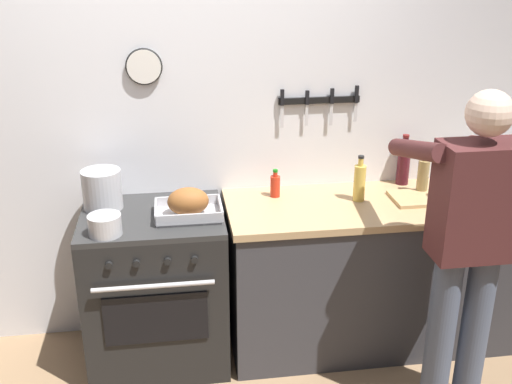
{
  "coord_description": "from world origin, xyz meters",
  "views": [
    {
      "loc": [
        -0.09,
        -2.03,
        2.22
      ],
      "look_at": [
        0.32,
        0.85,
        1.05
      ],
      "focal_mm": 42.73,
      "sensor_mm": 36.0,
      "label": 1
    }
  ],
  "objects_px": {
    "bottle_wine_red": "(404,163)",
    "bottle_vinegar": "(423,176)",
    "roasting_pan": "(188,204)",
    "saucepan": "(105,225)",
    "person_cook": "(469,236)",
    "bottle_hot_sauce": "(275,185)",
    "stock_pot": "(102,189)",
    "stove": "(157,288)",
    "cutting_board": "(424,198)",
    "bottle_cooking_oil": "(360,182)"
  },
  "relations": [
    {
      "from": "stove",
      "to": "bottle_wine_red",
      "type": "relative_size",
      "value": 2.95
    },
    {
      "from": "stock_pot",
      "to": "bottle_hot_sauce",
      "type": "relative_size",
      "value": 1.34
    },
    {
      "from": "saucepan",
      "to": "bottle_cooking_oil",
      "type": "distance_m",
      "value": 1.4
    },
    {
      "from": "bottle_hot_sauce",
      "to": "roasting_pan",
      "type": "bearing_deg",
      "value": -157.23
    },
    {
      "from": "saucepan",
      "to": "bottle_cooking_oil",
      "type": "relative_size",
      "value": 0.62
    },
    {
      "from": "stove",
      "to": "bottle_cooking_oil",
      "type": "distance_m",
      "value": 1.28
    },
    {
      "from": "stock_pot",
      "to": "saucepan",
      "type": "xyz_separation_m",
      "value": [
        0.04,
        -0.34,
        -0.06
      ]
    },
    {
      "from": "cutting_board",
      "to": "bottle_wine_red",
      "type": "relative_size",
      "value": 1.18
    },
    {
      "from": "saucepan",
      "to": "bottle_hot_sauce",
      "type": "relative_size",
      "value": 1.01
    },
    {
      "from": "bottle_cooking_oil",
      "to": "stock_pot",
      "type": "bearing_deg",
      "value": 176.28
    },
    {
      "from": "stove",
      "to": "person_cook",
      "type": "bearing_deg",
      "value": -21.45
    },
    {
      "from": "bottle_vinegar",
      "to": "bottle_wine_red",
      "type": "relative_size",
      "value": 0.84
    },
    {
      "from": "person_cook",
      "to": "stock_pot",
      "type": "distance_m",
      "value": 1.9
    },
    {
      "from": "cutting_board",
      "to": "bottle_wine_red",
      "type": "xyz_separation_m",
      "value": [
        -0.03,
        0.26,
        0.12
      ]
    },
    {
      "from": "stove",
      "to": "cutting_board",
      "type": "distance_m",
      "value": 1.59
    },
    {
      "from": "person_cook",
      "to": "stove",
      "type": "bearing_deg",
      "value": 73.75
    },
    {
      "from": "cutting_board",
      "to": "stove",
      "type": "bearing_deg",
      "value": 179.67
    },
    {
      "from": "cutting_board",
      "to": "person_cook",
      "type": "bearing_deg",
      "value": -91.84
    },
    {
      "from": "roasting_pan",
      "to": "bottle_vinegar",
      "type": "distance_m",
      "value": 1.36
    },
    {
      "from": "person_cook",
      "to": "stock_pot",
      "type": "relative_size",
      "value": 7.62
    },
    {
      "from": "bottle_vinegar",
      "to": "stock_pot",
      "type": "bearing_deg",
      "value": 178.82
    },
    {
      "from": "roasting_pan",
      "to": "bottle_wine_red",
      "type": "bearing_deg",
      "value": 13.23
    },
    {
      "from": "bottle_wine_red",
      "to": "person_cook",
      "type": "bearing_deg",
      "value": -89.2
    },
    {
      "from": "stock_pot",
      "to": "bottle_wine_red",
      "type": "distance_m",
      "value": 1.76
    },
    {
      "from": "cutting_board",
      "to": "bottle_hot_sauce",
      "type": "relative_size",
      "value": 2.21
    },
    {
      "from": "stove",
      "to": "roasting_pan",
      "type": "bearing_deg",
      "value": -15.06
    },
    {
      "from": "stock_pot",
      "to": "saucepan",
      "type": "height_order",
      "value": "stock_pot"
    },
    {
      "from": "bottle_wine_red",
      "to": "bottle_vinegar",
      "type": "bearing_deg",
      "value": -70.96
    },
    {
      "from": "saucepan",
      "to": "cutting_board",
      "type": "bearing_deg",
      "value": 6.79
    },
    {
      "from": "saucepan",
      "to": "bottle_vinegar",
      "type": "bearing_deg",
      "value": 9.77
    },
    {
      "from": "roasting_pan",
      "to": "bottle_wine_red",
      "type": "distance_m",
      "value": 1.33
    },
    {
      "from": "person_cook",
      "to": "bottle_cooking_oil",
      "type": "xyz_separation_m",
      "value": [
        -0.35,
        0.62,
        0.06
      ]
    },
    {
      "from": "stove",
      "to": "bottle_hot_sauce",
      "type": "height_order",
      "value": "bottle_hot_sauce"
    },
    {
      "from": "person_cook",
      "to": "bottle_wine_red",
      "type": "relative_size",
      "value": 5.43
    },
    {
      "from": "person_cook",
      "to": "bottle_hot_sauce",
      "type": "xyz_separation_m",
      "value": [
        -0.81,
        0.75,
        0.01
      ]
    },
    {
      "from": "stock_pot",
      "to": "saucepan",
      "type": "distance_m",
      "value": 0.35
    },
    {
      "from": "stock_pot",
      "to": "roasting_pan",
      "type": "bearing_deg",
      "value": -21.37
    },
    {
      "from": "bottle_hot_sauce",
      "to": "person_cook",
      "type": "bearing_deg",
      "value": -42.89
    },
    {
      "from": "roasting_pan",
      "to": "bottle_wine_red",
      "type": "xyz_separation_m",
      "value": [
        1.3,
        0.3,
        0.06
      ]
    },
    {
      "from": "person_cook",
      "to": "roasting_pan",
      "type": "distance_m",
      "value": 1.41
    },
    {
      "from": "bottle_hot_sauce",
      "to": "bottle_cooking_oil",
      "type": "height_order",
      "value": "bottle_cooking_oil"
    },
    {
      "from": "stove",
      "to": "stock_pot",
      "type": "bearing_deg",
      "value": 154.18
    },
    {
      "from": "stove",
      "to": "bottle_wine_red",
      "type": "distance_m",
      "value": 1.62
    },
    {
      "from": "roasting_pan",
      "to": "bottle_wine_red",
      "type": "height_order",
      "value": "bottle_wine_red"
    },
    {
      "from": "roasting_pan",
      "to": "saucepan",
      "type": "relative_size",
      "value": 2.13
    },
    {
      "from": "bottle_vinegar",
      "to": "person_cook",
      "type": "bearing_deg",
      "value": -93.76
    },
    {
      "from": "roasting_pan",
      "to": "saucepan",
      "type": "distance_m",
      "value": 0.45
    },
    {
      "from": "person_cook",
      "to": "cutting_board",
      "type": "height_order",
      "value": "person_cook"
    },
    {
      "from": "stock_pot",
      "to": "bottle_hot_sauce",
      "type": "height_order",
      "value": "stock_pot"
    },
    {
      "from": "stove",
      "to": "person_cook",
      "type": "relative_size",
      "value": 0.54
    }
  ]
}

